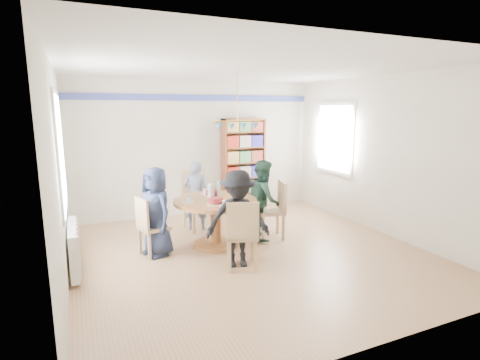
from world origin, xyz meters
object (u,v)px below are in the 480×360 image
chair_near (242,232)px  chair_far (196,197)px  person_near (238,219)px  bookshelf (243,165)px  dining_table (215,211)px  person_right (264,199)px  radiator (74,248)px  chair_left (149,224)px  chair_right (275,207)px  person_left (156,212)px  person_far (196,195)px

chair_near → chair_far: bearing=90.7°
person_near → bookshelf: 2.99m
dining_table → person_right: bearing=1.3°
dining_table → person_right: size_ratio=0.98×
chair_far → radiator: bearing=-149.4°
chair_left → bookshelf: bearing=37.9°
radiator → chair_left: 1.05m
dining_table → chair_near: (0.01, -0.99, -0.03)m
chair_left → chair_near: size_ratio=0.92×
person_right → person_near: bearing=157.2°
dining_table → person_near: size_ratio=0.97×
chair_far → chair_near: size_ratio=1.10×
chair_left → bookshelf: bookshelf is taller
chair_right → person_left: 1.98m
chair_left → person_far: person_far is taller
chair_left → chair_near: bearing=-43.6°
chair_left → person_right: 1.90m
chair_right → person_left: size_ratio=0.72×
chair_far → person_near: (0.02, -1.85, 0.09)m
chair_right → chair_far: size_ratio=0.91×
person_far → bookshelf: bookshelf is taller
person_near → chair_near: bearing=-74.1°
person_far → chair_near: bearing=113.4°
chair_right → person_near: person_near is taller
dining_table → chair_near: size_ratio=1.35×
radiator → chair_near: (2.06, -0.77, 0.18)m
person_far → bookshelf: bearing=-123.7°
radiator → person_left: 1.19m
person_far → radiator: bearing=51.1°
radiator → chair_left: (1.02, 0.22, 0.13)m
radiator → chair_far: (2.04, 1.20, 0.23)m
dining_table → person_left: size_ratio=0.98×
chair_left → chair_far: (1.02, 0.99, 0.10)m
person_near → bookshelf: size_ratio=0.69×
chair_right → person_near: (-1.04, -0.81, 0.14)m
chair_far → bookshelf: bookshelf is taller
chair_right → bookshelf: bearing=82.1°
chair_far → bookshelf: bearing=32.4°
chair_near → person_far: 1.90m
radiator → person_near: bearing=-17.4°
bookshelf → chair_left: bearing=-142.1°
person_right → bookshelf: bearing=7.2°
person_near → bookshelf: (1.30, 2.68, 0.28)m
chair_far → person_far: (-0.03, -0.08, 0.04)m
chair_left → person_right: person_right is taller
chair_far → person_right: bearing=-48.2°
person_far → person_near: (0.05, -1.77, 0.05)m
chair_near → person_near: bearing=90.6°
chair_right → person_far: 1.45m
person_left → person_near: (0.93, -0.85, 0.01)m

